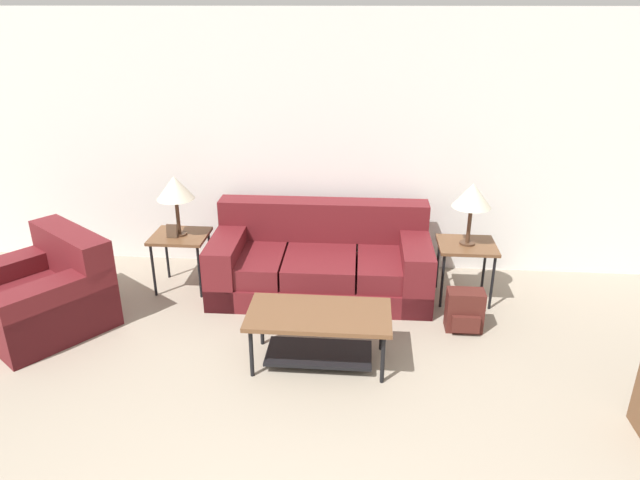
# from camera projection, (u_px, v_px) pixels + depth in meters

# --- Properties ---
(wall_back) EXTENTS (8.58, 0.06, 2.60)m
(wall_back) POSITION_uv_depth(u_px,v_px,m) (331.00, 145.00, 5.73)
(wall_back) COLOR white
(wall_back) RESTS_ON ground_plane
(couch) EXTENTS (2.09, 1.01, 0.82)m
(couch) POSITION_uv_depth(u_px,v_px,m) (321.00, 263.00, 5.54)
(couch) COLOR maroon
(couch) RESTS_ON ground_plane
(armchair) EXTENTS (1.36, 1.35, 0.80)m
(armchair) POSITION_uv_depth(u_px,v_px,m) (45.00, 295.00, 4.94)
(armchair) COLOR maroon
(armchair) RESTS_ON ground_plane
(coffee_table) EXTENTS (1.10, 0.56, 0.45)m
(coffee_table) POSITION_uv_depth(u_px,v_px,m) (319.00, 326.00, 4.39)
(coffee_table) COLOR brown
(coffee_table) RESTS_ON ground_plane
(side_table_left) EXTENTS (0.53, 0.47, 0.56)m
(side_table_left) POSITION_uv_depth(u_px,v_px,m) (180.00, 240.00, 5.51)
(side_table_left) COLOR brown
(side_table_left) RESTS_ON ground_plane
(side_table_right) EXTENTS (0.53, 0.47, 0.56)m
(side_table_right) POSITION_uv_depth(u_px,v_px,m) (466.00, 250.00, 5.30)
(side_table_right) COLOR brown
(side_table_right) RESTS_ON ground_plane
(table_lamp_left) EXTENTS (0.35, 0.35, 0.58)m
(table_lamp_left) POSITION_uv_depth(u_px,v_px,m) (175.00, 189.00, 5.31)
(table_lamp_left) COLOR #472D1E
(table_lamp_left) RESTS_ON side_table_left
(table_lamp_right) EXTENTS (0.35, 0.35, 0.58)m
(table_lamp_right) POSITION_uv_depth(u_px,v_px,m) (472.00, 196.00, 5.10)
(table_lamp_right) COLOR #472D1E
(table_lamp_right) RESTS_ON side_table_right
(backpack) EXTENTS (0.31, 0.26, 0.37)m
(backpack) POSITION_uv_depth(u_px,v_px,m) (465.00, 311.00, 4.90)
(backpack) COLOR #4C1E19
(backpack) RESTS_ON ground_plane
(picture_frame) EXTENTS (0.10, 0.04, 0.13)m
(picture_frame) POSITION_uv_depth(u_px,v_px,m) (172.00, 231.00, 5.40)
(picture_frame) COLOR #4C3828
(picture_frame) RESTS_ON side_table_left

